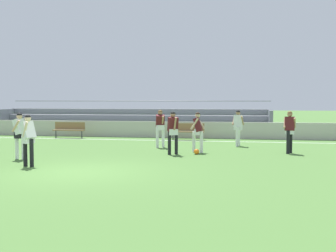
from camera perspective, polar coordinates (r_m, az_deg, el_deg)
name	(u,v)px	position (r m, az deg, el deg)	size (l,w,h in m)	color
ground_plane	(80,172)	(13.17, -11.62, -6.00)	(160.00, 160.00, 0.00)	#477033
field_line_sideline	(153,140)	(22.96, -1.97, -1.91)	(44.00, 0.12, 0.01)	white
sideline_wall	(160,129)	(24.65, -1.09, -0.46)	(48.00, 0.16, 0.93)	#BCB7AD
bleacher_stand	(131,120)	(27.40, -4.93, 0.78)	(17.49, 2.53, 2.13)	#B2B2B7
bench_far_left	(187,130)	(23.13, 2.61, -0.52)	(1.80, 0.40, 0.90)	olive
bench_centre_sideline	(69,128)	(24.96, -13.00, -0.31)	(1.80, 0.40, 0.90)	olive
player_dark_deep_cover	(198,129)	(17.56, 3.97, -0.35)	(0.56, 0.45, 1.66)	white
player_dark_dropping_back	(173,129)	(16.87, 0.65, -0.39)	(0.48, 0.59, 1.70)	black
player_white_overlapping	(28,136)	(14.52, -18.11, -1.22)	(0.52, 0.57, 1.69)	black
player_dark_pressing_high	(290,128)	(17.87, 15.87, -0.28)	(0.50, 0.48, 1.71)	black
player_dark_trailing_run	(160,125)	(19.39, -1.04, 0.13)	(0.48, 0.70, 1.71)	white
player_white_wide_left	(238,125)	(20.23, 9.30, 0.17)	(0.57, 0.52, 1.68)	white
player_white_on_ball	(20,132)	(16.47, -19.11, -0.70)	(0.47, 0.58, 1.69)	white
soccer_ball	(197,152)	(17.03, 3.82, -3.42)	(0.22, 0.22, 0.22)	orange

